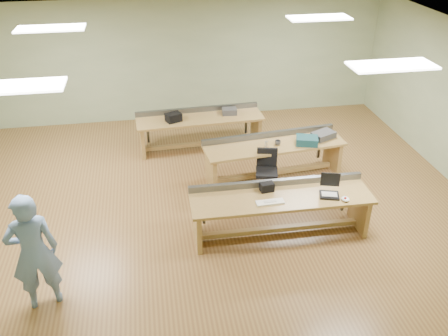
{
  "coord_description": "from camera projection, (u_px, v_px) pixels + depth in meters",
  "views": [
    {
      "loc": [
        -0.88,
        -7.43,
        5.03
      ],
      "look_at": [
        0.28,
        -0.6,
        1.02
      ],
      "focal_mm": 38.0,
      "sensor_mm": 36.0,
      "label": 1
    }
  ],
  "objects": [
    {
      "name": "person",
      "position": [
        34.0,
        252.0,
        6.3
      ],
      "size": [
        0.75,
        0.59,
        1.81
      ],
      "primitive_type": "imported",
      "rotation": [
        0.0,
        0.0,
        3.41
      ],
      "color": "#6780A8",
      "rests_on": "floor"
    },
    {
      "name": "tray_back",
      "position": [
        229.0,
        111.0,
        10.63
      ],
      "size": [
        0.35,
        0.27,
        0.13
      ],
      "primitive_type": "cube",
      "rotation": [
        0.0,
        0.0,
        -0.09
      ],
      "color": "#38383B",
      "rests_on": "workbench_back"
    },
    {
      "name": "laptop_base",
      "position": [
        329.0,
        195.0,
        7.74
      ],
      "size": [
        0.37,
        0.33,
        0.03
      ],
      "primitive_type": "cube",
      "rotation": [
        0.0,
        0.0,
        -0.28
      ],
      "color": "black",
      "rests_on": "workbench_front"
    },
    {
      "name": "trackball_mouse",
      "position": [
        345.0,
        199.0,
        7.62
      ],
      "size": [
        0.16,
        0.17,
        0.06
      ],
      "primitive_type": "ellipsoid",
      "rotation": [
        0.0,
        0.0,
        -0.22
      ],
      "color": "white",
      "rests_on": "workbench_front"
    },
    {
      "name": "storage_box_back",
      "position": [
        174.0,
        117.0,
        10.28
      ],
      "size": [
        0.39,
        0.34,
        0.18
      ],
      "primitive_type": "cube",
      "rotation": [
        0.0,
        0.0,
        0.4
      ],
      "color": "black",
      "rests_on": "workbench_back"
    },
    {
      "name": "workbench_mid",
      "position": [
        274.0,
        152.0,
        9.5
      ],
      "size": [
        2.89,
        1.05,
        0.86
      ],
      "rotation": [
        0.0,
        0.0,
        0.11
      ],
      "color": "#AC7F48",
      "rests_on": "floor"
    },
    {
      "name": "workbench_back",
      "position": [
        200.0,
        125.0,
        10.62
      ],
      "size": [
        2.84,
        0.88,
        0.86
      ],
      "rotation": [
        0.0,
        0.0,
        0.05
      ],
      "color": "#AC7F48",
      "rests_on": "floor"
    },
    {
      "name": "drinks_can",
      "position": [
        266.0,
        144.0,
        9.25
      ],
      "size": [
        0.07,
        0.07,
        0.11
      ],
      "primitive_type": "cylinder",
      "rotation": [
        0.0,
        0.0,
        0.08
      ],
      "color": "silver",
      "rests_on": "workbench_mid"
    },
    {
      "name": "floor",
      "position": [
        204.0,
        200.0,
        8.99
      ],
      "size": [
        10.0,
        10.0,
        0.0
      ],
      "primitive_type": "plane",
      "color": "olive",
      "rests_on": "ground"
    },
    {
      "name": "wall_front",
      "position": [
        253.0,
        294.0,
        4.82
      ],
      "size": [
        10.0,
        0.04,
        3.0
      ],
      "primitive_type": "cube",
      "color": "#A3B287",
      "rests_on": "floor"
    },
    {
      "name": "task_chair",
      "position": [
        266.0,
        177.0,
        9.12
      ],
      "size": [
        0.56,
        0.56,
        0.87
      ],
      "rotation": [
        0.0,
        0.0,
        -0.23
      ],
      "color": "black",
      "rests_on": "floor"
    },
    {
      "name": "fluor_panels",
      "position": [
        200.0,
        45.0,
        7.5
      ],
      "size": [
        6.2,
        3.5,
        0.03
      ],
      "color": "white",
      "rests_on": "ceiling"
    },
    {
      "name": "camera_bag",
      "position": [
        267.0,
        187.0,
        7.85
      ],
      "size": [
        0.24,
        0.16,
        0.15
      ],
      "primitive_type": "cube",
      "rotation": [
        0.0,
        0.0,
        0.11
      ],
      "color": "black",
      "rests_on": "workbench_front"
    },
    {
      "name": "workbench_front",
      "position": [
        280.0,
        205.0,
        7.87
      ],
      "size": [
        3.01,
        0.84,
        0.86
      ],
      "rotation": [
        0.0,
        0.0,
        -0.01
      ],
      "color": "#AC7F48",
      "rests_on": "floor"
    },
    {
      "name": "wall_back",
      "position": [
        182.0,
        60.0,
        11.65
      ],
      "size": [
        10.0,
        0.04,
        3.0
      ],
      "primitive_type": "cube",
      "color": "#A3B287",
      "rests_on": "floor"
    },
    {
      "name": "parts_bin_grey",
      "position": [
        323.0,
        135.0,
        9.58
      ],
      "size": [
        0.54,
        0.46,
        0.13
      ],
      "primitive_type": "cube",
      "rotation": [
        0.0,
        0.0,
        0.43
      ],
      "color": "#38383B",
      "rests_on": "workbench_mid"
    },
    {
      "name": "ceiling",
      "position": [
        200.0,
        43.0,
        7.49
      ],
      "size": [
        10.0,
        10.0,
        0.0
      ],
      "primitive_type": "plane",
      "color": "silver",
      "rests_on": "wall_back"
    },
    {
      "name": "mug",
      "position": [
        278.0,
        143.0,
        9.33
      ],
      "size": [
        0.12,
        0.12,
        0.09
      ],
      "primitive_type": "imported",
      "rotation": [
        0.0,
        0.0,
        -0.07
      ],
      "color": "#38383B",
      "rests_on": "workbench_mid"
    },
    {
      "name": "laptop_screen",
      "position": [
        330.0,
        179.0,
        7.74
      ],
      "size": [
        0.3,
        0.1,
        0.24
      ],
      "primitive_type": "cube",
      "rotation": [
        0.0,
        0.0,
        -0.28
      ],
      "color": "black",
      "rests_on": "laptop_base"
    },
    {
      "name": "keyboard",
      "position": [
        270.0,
        202.0,
        7.57
      ],
      "size": [
        0.46,
        0.17,
        0.03
      ],
      "primitive_type": "cube",
      "rotation": [
        0.0,
        0.0,
        0.03
      ],
      "color": "white",
      "rests_on": "workbench_front"
    },
    {
      "name": "parts_bin_teal",
      "position": [
        307.0,
        141.0,
        9.34
      ],
      "size": [
        0.5,
        0.42,
        0.15
      ],
      "primitive_type": "cube",
      "rotation": [
        0.0,
        0.0,
        -0.29
      ],
      "color": "#143C42",
      "rests_on": "workbench_mid"
    }
  ]
}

